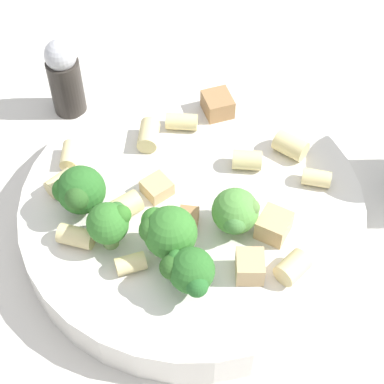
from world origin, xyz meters
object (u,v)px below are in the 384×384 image
(broccoli_floret_2, at_px, (110,223))
(chicken_chunk_3, at_px, (188,219))
(rigatoni_0, at_px, (127,206))
(rigatoni_1, at_px, (291,146))
(rigatoni_7, at_px, (61,183))
(pepper_shaker, at_px, (65,77))
(rigatoni_8, at_px, (316,178))
(rigatoni_10, at_px, (149,135))
(rigatoni_6, at_px, (131,264))
(rigatoni_3, at_px, (247,160))
(pasta_bowl, at_px, (192,211))
(broccoli_floret_1, at_px, (166,230))
(rigatoni_5, at_px, (293,268))
(chicken_chunk_1, at_px, (250,266))
(chicken_chunk_4, at_px, (218,104))
(broccoli_floret_4, at_px, (189,271))
(broccoli_floret_3, at_px, (236,212))
(chicken_chunk_0, at_px, (274,225))
(rigatoni_9, at_px, (69,155))
(rigatoni_4, at_px, (178,122))
(chicken_chunk_2, at_px, (157,188))
(broccoli_floret_0, at_px, (79,188))
(rigatoni_2, at_px, (76,236))

(broccoli_floret_2, bearing_deg, chicken_chunk_3, 100.21)
(rigatoni_0, xyz_separation_m, rigatoni_1, (-0.05, 0.14, -0.00))
(broccoli_floret_2, xyz_separation_m, rigatoni_7, (-0.05, -0.04, -0.02))
(rigatoni_0, distance_m, pepper_shaker, 0.16)
(rigatoni_8, relative_size, rigatoni_10, 0.82)
(broccoli_floret_2, distance_m, rigatoni_6, 0.03)
(rigatoni_3, xyz_separation_m, pepper_shaker, (-0.12, -0.15, -0.00))
(pasta_bowl, height_order, broccoli_floret_1, broccoli_floret_1)
(rigatoni_1, bearing_deg, rigatoni_5, -11.15)
(broccoli_floret_1, distance_m, chicken_chunk_1, 0.06)
(pasta_bowl, xyz_separation_m, rigatoni_10, (-0.07, -0.03, 0.02))
(broccoli_floret_1, distance_m, rigatoni_3, 0.11)
(rigatoni_6, distance_m, rigatoni_10, 0.12)
(pasta_bowl, relative_size, chicken_chunk_4, 10.55)
(broccoli_floret_4, bearing_deg, rigatoni_7, -138.50)
(rigatoni_7, height_order, chicken_chunk_4, chicken_chunk_4)
(broccoli_floret_3, distance_m, rigatoni_5, 0.06)
(broccoli_floret_1, height_order, rigatoni_5, broccoli_floret_1)
(chicken_chunk_0, bearing_deg, broccoli_floret_1, -83.76)
(broccoli_floret_2, distance_m, rigatoni_10, 0.11)
(rigatoni_1, bearing_deg, broccoli_floret_3, -38.54)
(chicken_chunk_0, bearing_deg, rigatoni_9, -120.48)
(rigatoni_7, relative_size, chicken_chunk_3, 1.27)
(rigatoni_6, relative_size, pepper_shaker, 0.27)
(rigatoni_4, relative_size, chicken_chunk_0, 1.14)
(rigatoni_4, xyz_separation_m, pepper_shaker, (-0.07, -0.10, -0.00))
(chicken_chunk_3, bearing_deg, rigatoni_5, 52.84)
(rigatoni_6, bearing_deg, chicken_chunk_2, 160.57)
(rigatoni_3, relative_size, rigatoni_7, 1.05)
(broccoli_floret_0, distance_m, rigatoni_9, 0.05)
(broccoli_floret_1, xyz_separation_m, rigatoni_0, (-0.04, -0.03, -0.02))
(rigatoni_10, height_order, chicken_chunk_3, rigatoni_10)
(rigatoni_9, bearing_deg, chicken_chunk_3, 50.17)
(rigatoni_9, relative_size, pepper_shaker, 0.30)
(rigatoni_5, height_order, pepper_shaker, pepper_shaker)
(broccoli_floret_4, bearing_deg, broccoli_floret_3, 140.62)
(rigatoni_0, height_order, rigatoni_2, rigatoni_0)
(rigatoni_6, distance_m, chicken_chunk_0, 0.11)
(pasta_bowl, bearing_deg, rigatoni_8, 93.43)
(pasta_bowl, distance_m, rigatoni_8, 0.10)
(broccoli_floret_0, height_order, broccoli_floret_2, broccoli_floret_0)
(rigatoni_1, distance_m, chicken_chunk_4, 0.08)
(broccoli_floret_1, bearing_deg, chicken_chunk_4, 158.34)
(broccoli_floret_2, xyz_separation_m, rigatoni_1, (-0.07, 0.15, -0.02))
(rigatoni_2, relative_size, rigatoni_8, 1.17)
(rigatoni_5, bearing_deg, rigatoni_9, -128.69)
(broccoli_floret_3, distance_m, chicken_chunk_4, 0.13)
(chicken_chunk_1, xyz_separation_m, chicken_chunk_4, (-0.16, -0.00, -0.00))
(pasta_bowl, bearing_deg, rigatoni_0, -82.19)
(rigatoni_6, bearing_deg, rigatoni_9, -157.92)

